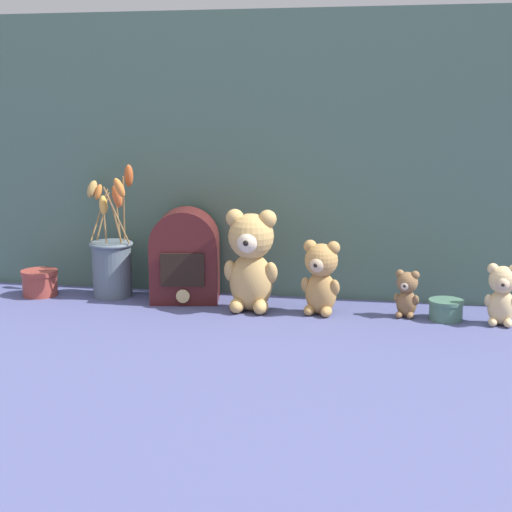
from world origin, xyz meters
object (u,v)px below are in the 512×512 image
teddy_bear_small (502,293)px  flower_vase (112,260)px  decorative_tin_short (40,283)px  teddy_bear_tiny (407,293)px  teddy_bear_medium (321,276)px  vintage_radio (185,256)px  teddy_bear_large (251,258)px  decorative_tin_tall (446,310)px

teddy_bear_small → flower_vase: size_ratio=0.41×
teddy_bear_small → decorative_tin_short: 1.20m
teddy_bear_small → teddy_bear_tiny: (-0.22, 0.03, -0.02)m
teddy_bear_medium → flower_vase: flower_vase is taller
teddy_bear_small → vintage_radio: (-0.79, 0.08, 0.04)m
teddy_bear_small → vintage_radio: 0.80m
teddy_bear_small → flower_vase: bearing=175.4°
teddy_bear_large → vintage_radio: 0.20m
vintage_radio → decorative_tin_tall: (0.67, -0.06, -0.09)m
teddy_bear_tiny → teddy_bear_small: bearing=-6.7°
vintage_radio → teddy_bear_small: bearing=-5.6°
teddy_bear_tiny → flower_vase: (-0.78, 0.05, 0.04)m
vintage_radio → teddy_bear_tiny: bearing=-5.2°
vintage_radio → decorative_tin_tall: vintage_radio is taller
teddy_bear_medium → decorative_tin_short: 0.77m
teddy_bear_large → teddy_bear_medium: bearing=0.2°
teddy_bear_small → decorative_tin_short: teddy_bear_small is taller
flower_vase → decorative_tin_short: bearing=-171.5°
flower_vase → teddy_bear_large: bearing=-9.7°
decorative_tin_tall → teddy_bear_large: bearing=-179.2°
teddy_bear_medium → vintage_radio: size_ratio=0.76×
teddy_bear_small → flower_vase: flower_vase is taller
vintage_radio → teddy_bear_medium: bearing=-10.2°
flower_vase → decorative_tin_short: size_ratio=3.62×
teddy_bear_medium → teddy_bear_tiny: size_ratio=1.58×
teddy_bear_medium → teddy_bear_small: bearing=-1.7°
vintage_radio → decorative_tin_short: 0.41m
flower_vase → vintage_radio: bearing=-0.4°
teddy_bear_medium → vintage_radio: bearing=169.8°
teddy_bear_large → teddy_bear_medium: 0.18m
flower_vase → teddy_bear_small: bearing=-4.6°
teddy_bear_large → decorative_tin_tall: size_ratio=3.05×
decorative_tin_tall → teddy_bear_small: bearing=-8.7°
vintage_radio → decorative_tin_short: size_ratio=2.47×
teddy_bear_tiny → teddy_bear_medium: bearing=-176.4°
teddy_bear_small → decorative_tin_tall: 0.14m
teddy_bear_tiny → decorative_tin_tall: bearing=-4.1°
teddy_bear_large → teddy_bear_small: bearing=-1.2°
teddy_bear_medium → vintage_radio: 0.37m
teddy_bear_large → teddy_bear_tiny: bearing=2.0°
vintage_radio → decorative_tin_short: vintage_radio is taller
teddy_bear_medium → decorative_tin_tall: size_ratio=2.19×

